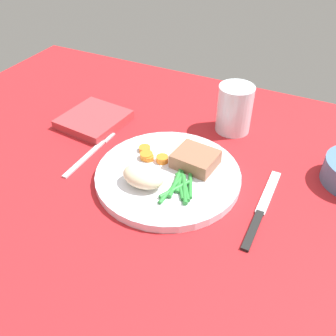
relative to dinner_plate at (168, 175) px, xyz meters
The scene contains 10 objects.
dining_table 4.02cm from the dinner_plate, 156.07° to the right, with size 120.00×90.00×2.00cm.
dinner_plate is the anchor object (origin of this frame).
meat_portion 5.99cm from the dinner_plate, 49.40° to the left, with size 7.71×6.71×2.74cm, color #936047.
mashed_potatoes 6.03cm from the dinner_plate, 116.57° to the right, with size 7.66×5.35×3.68cm, color beige.
carrot_slices 5.67cm from the dinner_plate, 153.25° to the left, with size 7.02×4.41×1.18cm.
green_beans 4.89cm from the dinner_plate, 37.18° to the right, with size 5.40×10.21×0.83cm.
fork 17.59cm from the dinner_plate, behind, with size 1.44×16.60×0.40cm.
knife 17.89cm from the dinner_plate, ahead, with size 1.70×20.50×0.64cm.
water_glass 22.37cm from the dinner_plate, 76.12° to the left, with size 7.55×7.55×10.40cm.
napkin 25.63cm from the dinner_plate, 157.20° to the left, with size 12.83×13.34×1.96cm, color #B2383D.
Camera 1 is at (26.53, -45.62, 47.36)cm, focal length 39.60 mm.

